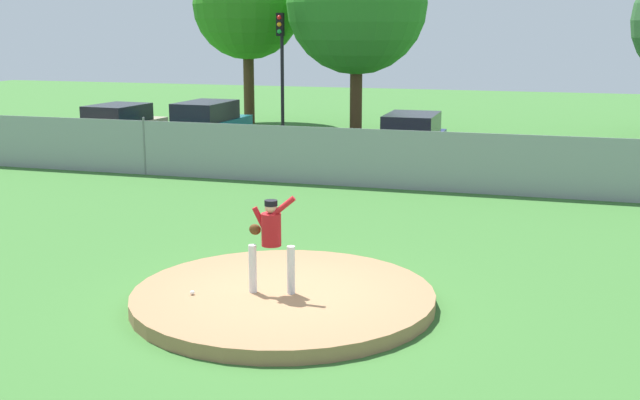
{
  "coord_description": "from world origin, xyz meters",
  "views": [
    {
      "loc": [
        4.23,
        -12.0,
        4.52
      ],
      "look_at": [
        -0.25,
        2.94,
        1.14
      ],
      "focal_mm": 45.51,
      "sensor_mm": 36.0,
      "label": 1
    }
  ],
  "objects_px": {
    "parked_car_teal": "(206,128)",
    "parked_car_navy": "(411,141)",
    "pitcher_youth": "(271,236)",
    "parked_car_champagne": "(118,127)",
    "baseball": "(192,293)",
    "traffic_light_near": "(281,53)"
  },
  "relations": [
    {
      "from": "baseball",
      "to": "traffic_light_near",
      "type": "xyz_separation_m",
      "value": [
        -5.36,
        19.69,
        3.13
      ]
    },
    {
      "from": "parked_car_champagne",
      "to": "parked_car_teal",
      "type": "distance_m",
      "value": 3.5
    },
    {
      "from": "pitcher_youth",
      "to": "parked_car_navy",
      "type": "xyz_separation_m",
      "value": [
        -0.31,
        14.24,
        -0.39
      ]
    },
    {
      "from": "parked_car_navy",
      "to": "parked_car_champagne",
      "type": "bearing_deg",
      "value": 176.54
    },
    {
      "from": "parked_car_champagne",
      "to": "parked_car_navy",
      "type": "bearing_deg",
      "value": -3.46
    },
    {
      "from": "baseball",
      "to": "parked_car_champagne",
      "type": "height_order",
      "value": "parked_car_champagne"
    },
    {
      "from": "pitcher_youth",
      "to": "parked_car_champagne",
      "type": "distance_m",
      "value": 18.87
    },
    {
      "from": "parked_car_champagne",
      "to": "parked_car_teal",
      "type": "relative_size",
      "value": 0.93
    },
    {
      "from": "pitcher_youth",
      "to": "traffic_light_near",
      "type": "relative_size",
      "value": 0.33
    },
    {
      "from": "parked_car_navy",
      "to": "parked_car_teal",
      "type": "bearing_deg",
      "value": 173.51
    },
    {
      "from": "parked_car_champagne",
      "to": "traffic_light_near",
      "type": "relative_size",
      "value": 0.85
    },
    {
      "from": "parked_car_champagne",
      "to": "baseball",
      "type": "bearing_deg",
      "value": -56.07
    },
    {
      "from": "parked_car_champagne",
      "to": "pitcher_youth",
      "type": "bearing_deg",
      "value": -52.26
    },
    {
      "from": "baseball",
      "to": "parked_car_teal",
      "type": "xyz_separation_m",
      "value": [
        -6.86,
        15.59,
        0.58
      ]
    },
    {
      "from": "pitcher_youth",
      "to": "parked_car_champagne",
      "type": "bearing_deg",
      "value": 127.74
    },
    {
      "from": "parked_car_navy",
      "to": "traffic_light_near",
      "type": "bearing_deg",
      "value": 141.39
    },
    {
      "from": "baseball",
      "to": "parked_car_champagne",
      "type": "distance_m",
      "value": 18.55
    },
    {
      "from": "parked_car_champagne",
      "to": "traffic_light_near",
      "type": "height_order",
      "value": "traffic_light_near"
    },
    {
      "from": "parked_car_teal",
      "to": "traffic_light_near",
      "type": "relative_size",
      "value": 0.91
    },
    {
      "from": "parked_car_teal",
      "to": "parked_car_navy",
      "type": "bearing_deg",
      "value": -6.49
    },
    {
      "from": "baseball",
      "to": "pitcher_youth",
      "type": "bearing_deg",
      "value": 21.45
    },
    {
      "from": "parked_car_teal",
      "to": "parked_car_navy",
      "type": "height_order",
      "value": "parked_car_teal"
    }
  ]
}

